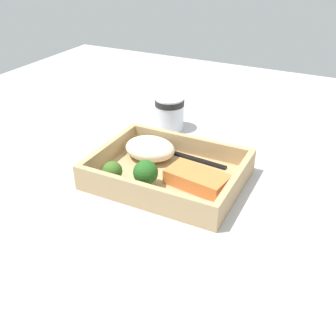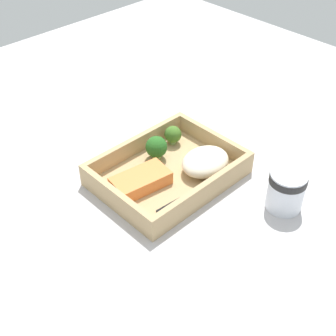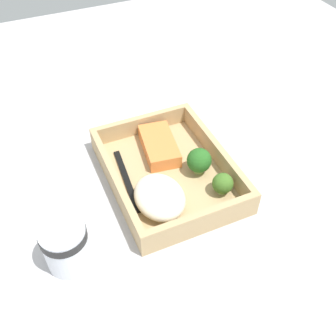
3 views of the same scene
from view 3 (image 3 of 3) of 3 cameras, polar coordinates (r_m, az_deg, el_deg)
The scene contains 10 objects.
ground_plane at distance 74.31cm, azimuth 0.00°, elevation -2.01°, with size 160.00×160.00×2.00cm, color #B7B3B6.
takeout_tray at distance 73.14cm, azimuth 0.00°, elevation -1.16°, with size 27.87×21.20×1.20cm, color tan.
tray_rim at distance 71.37cm, azimuth 0.00°, elevation 0.22°, with size 27.87×21.20×3.78cm.
salmon_fillet at distance 76.29cm, azimuth -1.29°, elevation 3.26°, with size 11.23×5.95×2.74cm, color orange.
mashed_potatoes at distance 66.11cm, azimuth -1.23°, elevation -4.21°, with size 10.49×8.38×4.26cm, color #EEE1C4.
broccoli_floret_1 at distance 71.27cm, azimuth 4.54°, elevation 1.05°, with size 4.55×4.55×5.24cm.
broccoli_floret_2 at distance 68.57cm, azimuth 7.94°, elevation -2.27°, with size 3.72×3.72×4.21cm.
fork at distance 70.97cm, azimuth -5.80°, elevation -2.36°, with size 15.88×3.01×0.44cm.
paper_cup at distance 60.94cm, azimuth -14.63°, elevation -10.73°, with size 6.99×6.99×7.92cm.
receipt_slip at distance 62.37cm, azimuth 16.30°, elevation -16.85°, with size 8.59×15.80×0.24cm, color white.
Camera 3 is at (46.23, -20.41, 53.48)cm, focal length 42.00 mm.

